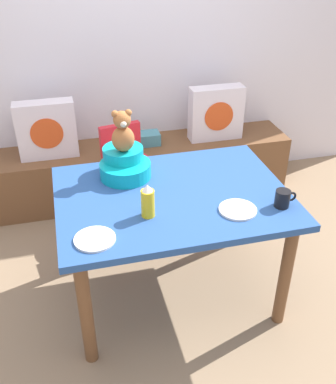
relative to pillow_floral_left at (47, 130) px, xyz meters
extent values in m
plane|color=#8C7256|center=(0.67, -1.20, -0.68)|extent=(8.00, 8.00, 0.00)
cube|color=silver|center=(0.67, 0.29, 0.62)|extent=(4.40, 0.10, 2.60)
cube|color=brown|center=(0.67, 0.02, -0.45)|extent=(2.60, 0.44, 0.46)
cube|color=silver|center=(0.00, 0.00, 0.00)|extent=(0.44, 0.14, 0.44)
cylinder|color=#D84C1E|center=(0.00, -0.07, 0.00)|extent=(0.24, 0.01, 0.24)
cube|color=silver|center=(1.35, 0.00, 0.00)|extent=(0.44, 0.14, 0.44)
cylinder|color=#D84C1E|center=(1.35, -0.07, 0.00)|extent=(0.24, 0.01, 0.24)
cube|color=teal|center=(0.78, 0.02, -0.17)|extent=(0.20, 0.14, 0.10)
cube|color=#264C8C|center=(0.67, -1.20, 0.04)|extent=(1.28, 0.95, 0.04)
cylinder|color=brown|center=(0.11, -1.59, -0.33)|extent=(0.07, 0.07, 0.70)
cylinder|color=brown|center=(1.22, -1.59, -0.33)|extent=(0.07, 0.07, 0.70)
cylinder|color=brown|center=(0.11, -0.82, -0.33)|extent=(0.07, 0.07, 0.70)
cylinder|color=brown|center=(1.22, -0.82, -0.33)|extent=(0.07, 0.07, 0.70)
cylinder|color=red|center=(0.54, -0.43, -0.17)|extent=(0.34, 0.34, 0.10)
cube|color=red|center=(0.51, -0.29, -0.01)|extent=(0.30, 0.11, 0.24)
cube|color=white|center=(0.57, -0.61, -0.10)|extent=(0.33, 0.25, 0.02)
cylinder|color=silver|center=(0.40, -0.57, -0.45)|extent=(0.03, 0.03, 0.46)
cylinder|color=silver|center=(0.68, -0.57, -0.45)|extent=(0.03, 0.03, 0.46)
cylinder|color=silver|center=(0.40, -0.29, -0.45)|extent=(0.03, 0.03, 0.46)
cylinder|color=silver|center=(0.68, -0.29, -0.45)|extent=(0.03, 0.03, 0.46)
cylinder|color=#0C9FAC|center=(0.45, -0.95, 0.10)|extent=(0.30, 0.30, 0.09)
cylinder|color=#0C9FAC|center=(0.45, -0.89, 0.18)|extent=(0.24, 0.24, 0.07)
ellipsoid|color=#A76333|center=(0.45, -0.93, 0.29)|extent=(0.13, 0.11, 0.15)
sphere|color=#A76333|center=(0.45, -0.93, 0.41)|extent=(0.10, 0.10, 0.10)
sphere|color=beige|center=(0.45, -0.97, 0.40)|extent=(0.04, 0.04, 0.04)
sphere|color=#A76333|center=(0.41, -0.93, 0.45)|extent=(0.04, 0.04, 0.04)
sphere|color=#A76333|center=(0.48, -0.93, 0.45)|extent=(0.04, 0.04, 0.04)
cylinder|color=gold|center=(0.49, -1.38, 0.13)|extent=(0.07, 0.07, 0.15)
cone|color=white|center=(0.49, -1.38, 0.23)|extent=(0.06, 0.06, 0.03)
cylinder|color=black|center=(1.19, -1.47, 0.11)|extent=(0.08, 0.08, 0.09)
torus|color=black|center=(1.25, -1.47, 0.11)|extent=(0.06, 0.01, 0.06)
cylinder|color=white|center=(0.20, -1.52, 0.07)|extent=(0.20, 0.20, 0.01)
cylinder|color=white|center=(0.95, -1.45, 0.07)|extent=(0.20, 0.20, 0.01)
camera|label=1|loc=(0.13, -3.22, 1.37)|focal=41.58mm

